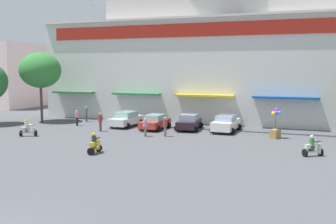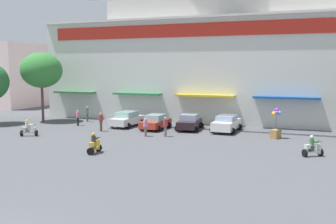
# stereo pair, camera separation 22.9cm
# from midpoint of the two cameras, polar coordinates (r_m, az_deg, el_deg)

# --- Properties ---
(ground_plane) EXTENTS (128.00, 128.00, 0.00)m
(ground_plane) POSITION_cam_midpoint_polar(r_m,az_deg,el_deg) (25.29, -3.88, -7.13)
(ground_plane) COLOR #4D4F54
(colonial_building) EXTENTS (39.75, 17.73, 20.50)m
(colonial_building) POSITION_cam_midpoint_polar(r_m,az_deg,el_deg) (47.02, 8.06, 10.03)
(colonial_building) COLOR silver
(colonial_building) RESTS_ON ground
(flank_building_left) EXTENTS (9.63, 8.61, 9.56)m
(flank_building_left) POSITION_cam_midpoint_polar(r_m,az_deg,el_deg) (64.38, -22.65, 4.99)
(flank_building_left) COLOR beige
(flank_building_left) RESTS_ON ground
(plaza_tree_0) EXTENTS (4.61, 4.24, 7.59)m
(plaza_tree_0) POSITION_cam_midpoint_polar(r_m,az_deg,el_deg) (44.87, -17.89, 5.83)
(plaza_tree_0) COLOR brown
(plaza_tree_0) RESTS_ON ground
(parked_car_0) EXTENTS (2.56, 4.56, 1.52)m
(parked_car_0) POSITION_cam_midpoint_polar(r_m,az_deg,el_deg) (39.72, -5.84, -1.02)
(parked_car_0) COLOR silver
(parked_car_0) RESTS_ON ground
(parked_car_1) EXTENTS (2.47, 3.98, 1.45)m
(parked_car_1) POSITION_cam_midpoint_polar(r_m,az_deg,el_deg) (37.66, -1.67, -1.46)
(parked_car_1) COLOR #B23427
(parked_car_1) RESTS_ON ground
(parked_car_2) EXTENTS (2.58, 4.17, 1.52)m
(parked_car_2) POSITION_cam_midpoint_polar(r_m,az_deg,el_deg) (37.41, 3.35, -1.47)
(parked_car_2) COLOR black
(parked_car_2) RESTS_ON ground
(parked_car_3) EXTENTS (2.54, 4.52, 1.52)m
(parked_car_3) POSITION_cam_midpoint_polar(r_m,az_deg,el_deg) (36.76, 8.71, -1.65)
(parked_car_3) COLOR white
(parked_car_3) RESTS_ON ground
(scooter_rider_5) EXTENTS (1.41, 1.18, 1.46)m
(scooter_rider_5) POSITION_cam_midpoint_polar(r_m,az_deg,el_deg) (28.08, 20.60, -4.89)
(scooter_rider_5) COLOR black
(scooter_rider_5) RESTS_ON ground
(scooter_rider_6) EXTENTS (0.68, 1.48, 1.49)m
(scooter_rider_6) POSITION_cam_midpoint_polar(r_m,az_deg,el_deg) (27.70, -10.50, -4.70)
(scooter_rider_6) COLOR black
(scooter_rider_6) RESTS_ON ground
(scooter_rider_7) EXTENTS (1.51, 1.03, 1.46)m
(scooter_rider_7) POSITION_cam_midpoint_polar(r_m,az_deg,el_deg) (36.08, -19.55, -2.40)
(scooter_rider_7) COLOR black
(scooter_rider_7) RESTS_ON ground
(pedestrian_0) EXTENTS (0.40, 0.40, 1.59)m
(pedestrian_0) POSITION_cam_midpoint_polar(r_m,az_deg,el_deg) (33.85, -3.11, -2.09)
(pedestrian_0) COLOR #726555
(pedestrian_0) RESTS_ON ground
(pedestrian_1) EXTENTS (0.45, 0.45, 1.77)m
(pedestrian_1) POSITION_cam_midpoint_polar(r_m,az_deg,el_deg) (37.00, -9.61, -1.25)
(pedestrian_1) COLOR brown
(pedestrian_1) RESTS_ON ground
(pedestrian_2) EXTENTS (0.35, 0.35, 1.70)m
(pedestrian_2) POSITION_cam_midpoint_polar(r_m,az_deg,el_deg) (43.87, -11.57, -0.12)
(pedestrian_2) COLOR #504247
(pedestrian_2) RESTS_ON ground
(pedestrian_3) EXTENTS (0.37, 0.37, 1.60)m
(pedestrian_3) POSITION_cam_midpoint_polar(r_m,az_deg,el_deg) (41.05, -12.90, -0.70)
(pedestrian_3) COLOR black
(pedestrian_3) RESTS_ON ground
(pedestrian_4) EXTENTS (0.37, 0.37, 1.73)m
(pedestrian_4) POSITION_cam_midpoint_polar(r_m,az_deg,el_deg) (33.67, -0.20, -1.97)
(pedestrian_4) COLOR #805E66
(pedestrian_4) RESTS_ON ground
(balloon_vendor_cart) EXTENTS (0.90, 1.06, 2.58)m
(balloon_vendor_cart) POSITION_cam_midpoint_polar(r_m,az_deg,el_deg) (34.13, 15.69, -1.99)
(balloon_vendor_cart) COLOR #A47C46
(balloon_vendor_cart) RESTS_ON ground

